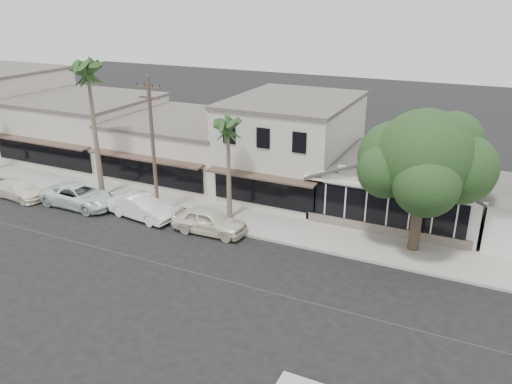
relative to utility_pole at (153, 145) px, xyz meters
The scene contains 14 objects.
ground 11.44m from the utility_pole, 30.02° to the right, with size 140.00×140.00×0.00m, color black.
sidewalk_north 5.06m from the utility_pole, 57.17° to the left, with size 90.00×3.50×0.15m, color #9E9991.
corner_shop 15.93m from the utility_pole, 27.45° to the left, with size 10.40×8.60×5.10m.
row_building_near 10.36m from the utility_pole, 54.14° to the left, with size 8.00×10.00×6.50m, color beige.
row_building_midnear 9.23m from the utility_pole, 109.87° to the left, with size 10.00×10.00×4.20m, color silver.
row_building_midfar 16.01m from the utility_pole, 148.42° to the left, with size 11.00×10.00×5.00m, color beige.
utility_pole is the anchor object (origin of this frame).
car_0 5.94m from the utility_pole, ahead, with size 1.85×4.60×1.57m, color silver.
car_1 4.15m from the utility_pole, 131.70° to the right, with size 1.61×4.63×1.52m, color white.
car_2 7.03m from the utility_pole, behind, with size 2.50×5.43×1.51m, color silver.
car_3 11.58m from the utility_pole, behind, with size 1.80×4.43×1.28m, color white.
shade_tree 15.91m from the utility_pole, ahead, with size 7.25×6.55×8.04m.
palm_east 4.87m from the utility_pole, 18.06° to the left, with size 2.68×2.68×7.01m.
palm_mid 6.80m from the utility_pole, 169.76° to the left, with size 3.43×3.43×9.98m.
Camera 1 is at (9.49, -18.93, 13.27)m, focal length 35.00 mm.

